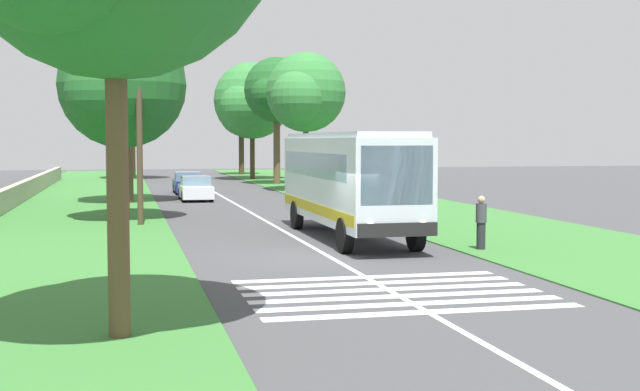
% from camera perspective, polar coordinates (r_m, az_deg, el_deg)
% --- Properties ---
extents(ground, '(160.00, 160.00, 0.00)m').
position_cam_1_polar(ground, '(25.44, 0.60, -4.11)').
color(ground, '#424244').
extents(grass_verge_left, '(120.00, 8.00, 0.04)m').
position_cam_1_polar(grass_verge_left, '(39.70, -16.25, -1.42)').
color(grass_verge_left, '#387533').
rests_on(grass_verge_left, ground).
extents(grass_verge_right, '(120.00, 8.00, 0.04)m').
position_cam_1_polar(grass_verge_right, '(42.09, 6.64, -1.01)').
color(grass_verge_right, '#387533').
rests_on(grass_verge_right, ground).
extents(centre_line, '(110.00, 0.16, 0.01)m').
position_cam_1_polar(centre_line, '(40.08, -4.47, -1.25)').
color(centre_line, silver).
rests_on(centre_line, ground).
extents(coach_bus, '(11.16, 2.62, 3.73)m').
position_cam_1_polar(coach_bus, '(30.07, 1.90, 1.20)').
color(coach_bus, silver).
rests_on(coach_bus, ground).
extents(zebra_crossing, '(4.95, 6.80, 0.01)m').
position_cam_1_polar(zebra_crossing, '(19.53, 4.93, -6.51)').
color(zebra_crossing, silver).
rests_on(zebra_crossing, ground).
extents(trailing_car_0, '(4.30, 1.78, 1.43)m').
position_cam_1_polar(trailing_car_0, '(49.70, -8.35, 0.44)').
color(trailing_car_0, silver).
rests_on(trailing_car_0, ground).
extents(trailing_car_1, '(4.30, 1.78, 1.43)m').
position_cam_1_polar(trailing_car_1, '(56.19, -8.86, 0.81)').
color(trailing_car_1, navy).
rests_on(trailing_car_1, ground).
extents(roadside_tree_left_0, '(8.15, 6.63, 11.56)m').
position_cam_1_polar(roadside_tree_left_0, '(78.37, -12.63, 6.99)').
color(roadside_tree_left_0, brown).
rests_on(roadside_tree_left_0, grass_verge_left).
extents(roadside_tree_left_2, '(7.58, 6.36, 11.37)m').
position_cam_1_polar(roadside_tree_left_2, '(48.26, -13.04, 9.06)').
color(roadside_tree_left_2, '#4C3826').
rests_on(roadside_tree_left_2, grass_verge_left).
extents(roadside_tree_left_3, '(6.47, 5.48, 8.57)m').
position_cam_1_polar(roadside_tree_left_3, '(37.99, -13.26, 7.01)').
color(roadside_tree_left_3, '#4C3826').
rests_on(roadside_tree_left_3, grass_verge_left).
extents(roadside_tree_right_0, '(5.34, 4.43, 8.37)m').
position_cam_1_polar(roadside_tree_right_0, '(86.81, -5.38, 5.39)').
color(roadside_tree_right_0, '#3D2D1E').
rests_on(roadside_tree_right_0, grass_verge_right).
extents(roadside_tree_right_1, '(6.52, 5.46, 9.46)m').
position_cam_1_polar(roadside_tree_right_1, '(58.42, -1.11, 6.80)').
color(roadside_tree_right_1, brown).
rests_on(roadside_tree_right_1, grass_verge_right).
extents(roadside_tree_right_2, '(8.20, 6.82, 10.38)m').
position_cam_1_polar(roadside_tree_right_2, '(76.03, -4.70, 6.22)').
color(roadside_tree_right_2, '#3D2D1E').
rests_on(roadside_tree_right_2, grass_verge_right).
extents(roadside_tree_right_3, '(6.00, 5.14, 9.98)m').
position_cam_1_polar(roadside_tree_right_3, '(67.39, -3.03, 6.96)').
color(roadside_tree_right_3, brown).
rests_on(roadside_tree_right_3, grass_verge_right).
extents(utility_pole, '(0.24, 1.40, 7.69)m').
position_cam_1_polar(utility_pole, '(35.21, -12.03, 4.54)').
color(utility_pole, '#473828').
rests_on(utility_pole, grass_verge_left).
extents(roadside_wall, '(70.00, 0.40, 1.08)m').
position_cam_1_polar(roadside_wall, '(44.94, -20.24, -0.20)').
color(roadside_wall, '#B2A893').
rests_on(roadside_wall, grass_verge_left).
extents(pedestrian, '(0.34, 0.34, 1.69)m').
position_cam_1_polar(pedestrian, '(27.20, 10.76, -1.75)').
color(pedestrian, '#26262D').
rests_on(pedestrian, grass_verge_right).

